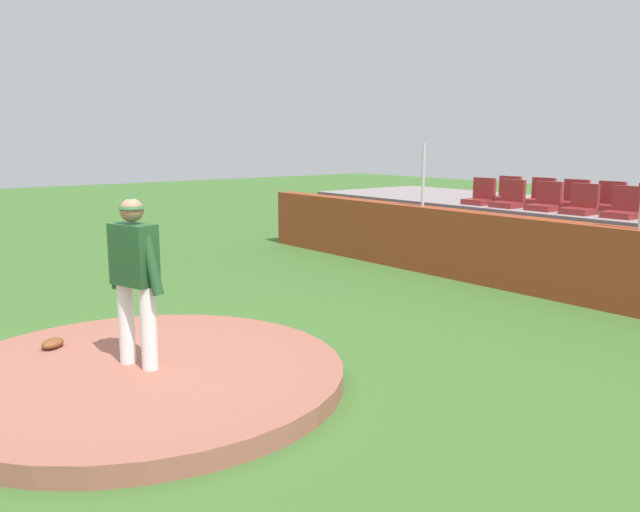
% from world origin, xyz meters
% --- Properties ---
extents(ground_plane, '(60.00, 60.00, 0.00)m').
position_xyz_m(ground_plane, '(0.00, 0.00, 0.00)').
color(ground_plane, '#3D692A').
extents(pitchers_mound, '(4.17, 4.17, 0.19)m').
position_xyz_m(pitchers_mound, '(0.00, 0.00, 0.10)').
color(pitchers_mound, '#9B5948').
rests_on(pitchers_mound, ground_plane).
extents(pitcher, '(0.74, 0.38, 1.76)m').
position_xyz_m(pitcher, '(-0.07, 0.02, 1.21)').
color(pitcher, white).
rests_on(pitcher, pitchers_mound).
extents(baseball, '(0.07, 0.07, 0.07)m').
position_xyz_m(baseball, '(-0.56, 0.10, 0.23)').
color(baseball, white).
rests_on(baseball, pitchers_mound).
extents(fielding_glove, '(0.34, 0.36, 0.11)m').
position_xyz_m(fielding_glove, '(-1.23, -0.50, 0.25)').
color(fielding_glove, brown).
rests_on(fielding_glove, pitchers_mound).
extents(brick_barrier, '(13.67, 0.40, 1.24)m').
position_xyz_m(brick_barrier, '(0.00, 6.73, 0.62)').
color(brick_barrier, brown).
rests_on(brick_barrier, ground_plane).
extents(fence_post_left, '(0.06, 0.06, 1.18)m').
position_xyz_m(fence_post_left, '(-2.36, 6.73, 1.83)').
color(fence_post_left, silver).
rests_on(fence_post_left, brick_barrier).
extents(bleacher_platform, '(12.15, 3.19, 1.27)m').
position_xyz_m(bleacher_platform, '(0.00, 8.72, 0.63)').
color(bleacher_platform, gray).
rests_on(bleacher_platform, ground_plane).
extents(stadium_chair_0, '(0.48, 0.44, 0.50)m').
position_xyz_m(stadium_chair_0, '(-1.73, 7.66, 1.42)').
color(stadium_chair_0, maroon).
rests_on(stadium_chair_0, bleacher_platform).
extents(stadium_chair_1, '(0.48, 0.44, 0.50)m').
position_xyz_m(stadium_chair_1, '(-1.06, 7.63, 1.42)').
color(stadium_chair_1, maroon).
rests_on(stadium_chair_1, bleacher_platform).
extents(stadium_chair_2, '(0.48, 0.44, 0.50)m').
position_xyz_m(stadium_chair_2, '(-0.35, 7.68, 1.42)').
color(stadium_chair_2, maroon).
rests_on(stadium_chair_2, bleacher_platform).
extents(stadium_chair_3, '(0.48, 0.44, 0.50)m').
position_xyz_m(stadium_chair_3, '(0.34, 7.64, 1.42)').
color(stadium_chair_3, maroon).
rests_on(stadium_chair_3, bleacher_platform).
extents(stadium_chair_4, '(0.48, 0.44, 0.50)m').
position_xyz_m(stadium_chair_4, '(1.05, 7.67, 1.42)').
color(stadium_chair_4, maroon).
rests_on(stadium_chair_4, bleacher_platform).
extents(stadium_chair_6, '(0.48, 0.44, 0.50)m').
position_xyz_m(stadium_chair_6, '(-1.77, 8.53, 1.42)').
color(stadium_chair_6, maroon).
rests_on(stadium_chair_6, bleacher_platform).
extents(stadium_chair_7, '(0.48, 0.44, 0.50)m').
position_xyz_m(stadium_chair_7, '(-1.04, 8.58, 1.42)').
color(stadium_chair_7, maroon).
rests_on(stadium_chair_7, bleacher_platform).
extents(stadium_chair_8, '(0.48, 0.44, 0.50)m').
position_xyz_m(stadium_chair_8, '(-0.36, 8.58, 1.42)').
color(stadium_chair_8, maroon).
rests_on(stadium_chair_8, bleacher_platform).
extents(stadium_chair_9, '(0.48, 0.44, 0.50)m').
position_xyz_m(stadium_chair_9, '(0.32, 8.57, 1.42)').
color(stadium_chair_9, maroon).
rests_on(stadium_chair_9, bleacher_platform).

